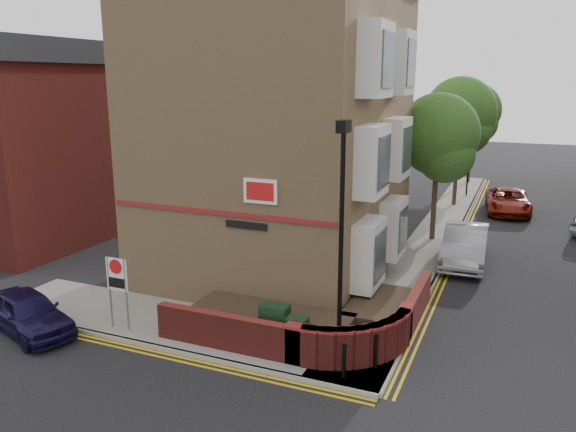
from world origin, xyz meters
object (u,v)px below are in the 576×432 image
(lamppost, at_px, (341,243))
(silver_car_near, at_px, (465,245))
(navy_hatchback, at_px, (28,312))
(utility_cabinet_large, at_px, (275,325))
(zone_sign, at_px, (117,280))

(lamppost, xyz_separation_m, silver_car_near, (2.14, 9.99, -2.56))
(navy_hatchback, bearing_deg, utility_cabinet_large, -56.88)
(utility_cabinet_large, bearing_deg, silver_car_near, 67.76)
(utility_cabinet_large, xyz_separation_m, silver_car_near, (4.04, 9.89, 0.06))
(utility_cabinet_large, height_order, zone_sign, zone_sign)
(zone_sign, distance_m, navy_hatchback, 2.90)
(utility_cabinet_large, bearing_deg, lamppost, -3.01)
(zone_sign, bearing_deg, lamppost, 6.07)
(zone_sign, relative_size, silver_car_near, 0.46)
(zone_sign, relative_size, navy_hatchback, 0.60)
(lamppost, bearing_deg, utility_cabinet_large, 176.99)
(navy_hatchback, bearing_deg, zone_sign, -48.24)
(lamppost, distance_m, silver_car_near, 10.53)
(navy_hatchback, bearing_deg, silver_car_near, -25.19)
(utility_cabinet_large, relative_size, zone_sign, 0.55)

